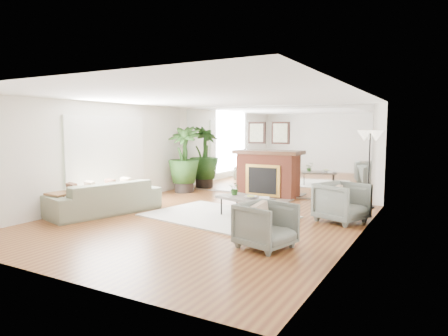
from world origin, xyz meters
The scene contains 18 objects.
ground centered at (0.00, 0.00, 0.00)m, with size 7.00×7.00×0.00m, color #602F19.
wall_left centered at (-2.99, 0.00, 1.25)m, with size 0.02×7.00×2.50m, color white.
wall_right centered at (2.99, 0.00, 1.25)m, with size 0.02×7.00×2.50m, color white.
wall_back centered at (0.00, 3.49, 1.25)m, with size 6.00×0.02×2.50m, color white.
mirror_panel centered at (0.00, 3.47, 1.25)m, with size 5.40×0.04×2.40m, color silver.
window_panel centered at (-2.96, 0.40, 1.35)m, with size 0.04×2.40×1.50m, color #B2E09E.
fireplace centered at (0.00, 3.26, 0.66)m, with size 1.85×0.83×2.05m.
area_rug centered at (0.09, 0.52, 0.02)m, with size 2.92×2.09×0.03m, color silver.
coffee_table centered at (0.64, 0.69, 0.41)m, with size 1.27×0.97×0.45m.
sofa centered at (-2.29, -0.40, 0.36)m, with size 2.44×0.95×0.71m, color slate.
armchair_back centered at (2.49, 1.34, 0.40)m, with size 0.85×0.88×0.80m, color slate.
armchair_front centered at (1.85, -1.03, 0.36)m, with size 0.77×0.79×0.72m, color slate.
side_table centered at (-2.65, -1.24, 0.46)m, with size 0.52×0.52×0.55m.
potted_ficus centered at (-2.44, 2.89, 1.03)m, with size 1.09×1.09×1.93m.
floor_lamp centered at (2.70, 3.10, 1.56)m, with size 0.59×0.33×1.83m.
tabletop_plant centered at (0.35, 0.81, 0.59)m, with size 0.25×0.22×0.28m, color #2D551F.
fruit_bowl centered at (0.84, 0.56, 0.48)m, with size 0.24×0.24×0.06m, color #93623B.
book centered at (0.97, 0.66, 0.46)m, with size 0.21×0.29×0.02m, color #93623B.
Camera 1 is at (4.27, -6.70, 1.88)m, focal length 32.00 mm.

